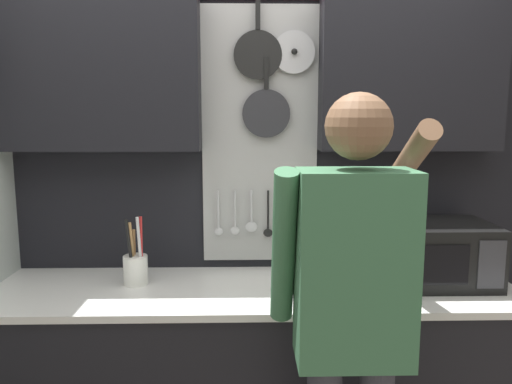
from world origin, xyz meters
name	(u,v)px	position (x,y,z in m)	size (l,w,h in m)	color
back_wall_unit	(253,154)	(0.00, 0.28, 1.50)	(2.87, 0.20, 2.43)	black
microwave	(432,253)	(0.80, 0.05, 1.07)	(0.51, 0.38, 0.27)	black
knife_block	(336,261)	(0.36, 0.05, 1.04)	(0.12, 0.16, 0.28)	brown
utensil_crock	(136,267)	(-0.53, 0.05, 1.02)	(0.11, 0.11, 0.31)	white
person	(352,305)	(0.32, -0.51, 1.05)	(0.54, 0.62, 1.76)	#383842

